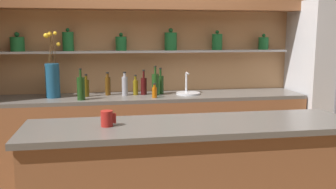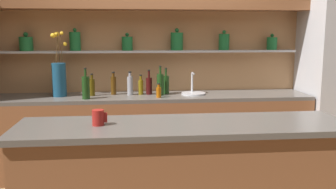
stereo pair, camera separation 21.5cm
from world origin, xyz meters
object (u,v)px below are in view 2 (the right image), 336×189
at_px(bottle_oil_3, 92,87).
at_px(coffee_mug, 98,118).
at_px(bottle_wine_5, 166,84).
at_px(flower_vase, 59,78).
at_px(bottle_oil_6, 141,87).
at_px(sink_fixture, 193,92).
at_px(bottle_sauce_2, 159,92).
at_px(bottle_spirit_7, 130,85).
at_px(bottle_wine_4, 149,85).
at_px(bottle_spirit_0, 113,85).
at_px(bottle_wine_1, 86,87).
at_px(bottle_wine_8, 160,84).

distance_m(bottle_oil_3, coffee_mug, 1.83).
distance_m(bottle_wine_5, coffee_mug, 1.98).
distance_m(flower_vase, bottle_oil_6, 0.92).
bearing_deg(sink_fixture, bottle_oil_3, 178.91).
height_order(flower_vase, bottle_sauce_2, flower_vase).
distance_m(flower_vase, bottle_spirit_7, 0.79).
bearing_deg(bottle_wine_4, coffee_mug, -103.17).
bearing_deg(bottle_spirit_0, bottle_oil_3, -166.31).
distance_m(bottle_wine_1, bottle_oil_3, 0.21).
height_order(sink_fixture, bottle_spirit_0, bottle_spirit_0).
bearing_deg(sink_fixture, bottle_wine_4, 174.22).
bearing_deg(bottle_wine_5, coffee_mug, -108.59).
distance_m(bottle_wine_8, coffee_mug, 1.86).
xyz_separation_m(bottle_wine_1, bottle_wine_4, (0.69, 0.24, -0.02)).
height_order(bottle_spirit_0, bottle_wine_5, bottle_wine_5).
relative_size(sink_fixture, bottle_sauce_2, 1.73).
bearing_deg(sink_fixture, bottle_wine_5, 165.19).
distance_m(sink_fixture, bottle_wine_8, 0.40).
distance_m(flower_vase, bottle_wine_8, 1.13).
height_order(sink_fixture, bottle_oil_3, bottle_oil_3).
distance_m(sink_fixture, bottle_spirit_0, 0.93).
bearing_deg(flower_vase, bottle_spirit_7, 1.03).
relative_size(flower_vase, bottle_spirit_0, 2.72).
height_order(bottle_spirit_7, coffee_mug, bottle_spirit_7).
bearing_deg(bottle_wine_1, bottle_sauce_2, 0.59).
xyz_separation_m(sink_fixture, bottle_wine_1, (-1.20, -0.19, 0.10)).
relative_size(sink_fixture, bottle_oil_3, 1.10).
distance_m(sink_fixture, bottle_wine_1, 1.22).
xyz_separation_m(bottle_spirit_0, bottle_spirit_7, (0.19, -0.05, 0.00)).
bearing_deg(bottle_wine_1, bottle_oil_3, 77.52).
xyz_separation_m(bottle_wine_1, bottle_spirit_7, (0.47, 0.22, -0.01)).
xyz_separation_m(bottle_oil_3, bottle_wine_8, (0.77, -0.04, 0.03)).
bearing_deg(coffee_mug, bottle_wine_4, 76.83).
bearing_deg(bottle_oil_3, bottle_wine_1, -102.48).
xyz_separation_m(bottle_wine_5, bottle_wine_8, (-0.07, -0.10, 0.02)).
bearing_deg(flower_vase, bottle_wine_8, -2.12).
relative_size(bottle_wine_1, bottle_oil_6, 1.47).
relative_size(sink_fixture, bottle_wine_5, 0.92).
height_order(bottle_oil_3, bottle_spirit_7, bottle_spirit_7).
relative_size(bottle_wine_4, bottle_wine_8, 0.85).
bearing_deg(bottle_wine_5, bottle_oil_3, -175.92).
bearing_deg(bottle_spirit_7, bottle_spirit_0, 166.63).
xyz_separation_m(bottle_spirit_0, bottle_wine_1, (-0.28, -0.27, 0.01)).
height_order(bottle_wine_5, coffee_mug, bottle_wine_5).
bearing_deg(bottle_wine_8, bottle_wine_1, -168.56).
distance_m(bottle_wine_1, bottle_spirit_7, 0.52).
distance_m(sink_fixture, bottle_wine_5, 0.33).
xyz_separation_m(bottle_wine_4, bottle_oil_6, (-0.10, -0.00, -0.01)).
distance_m(bottle_sauce_2, bottle_spirit_7, 0.38).
xyz_separation_m(bottle_spirit_0, bottle_sauce_2, (0.50, -0.26, -0.05)).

